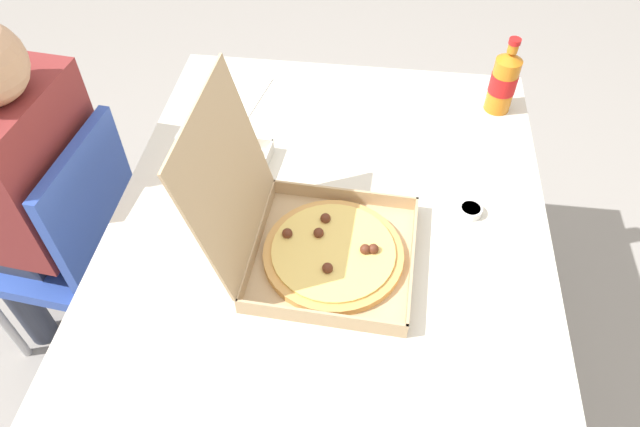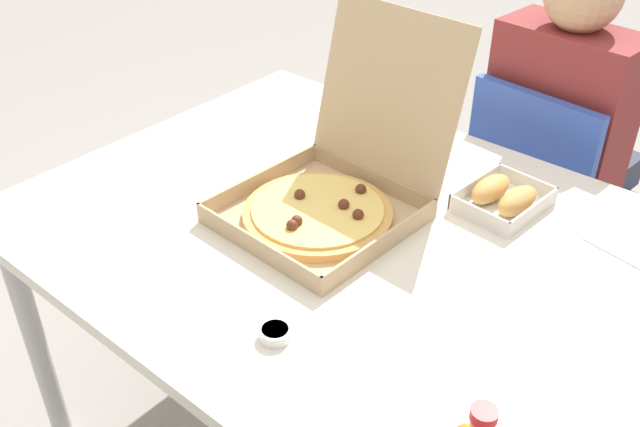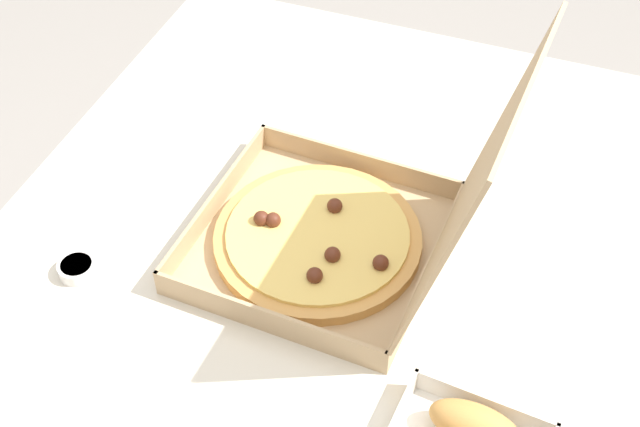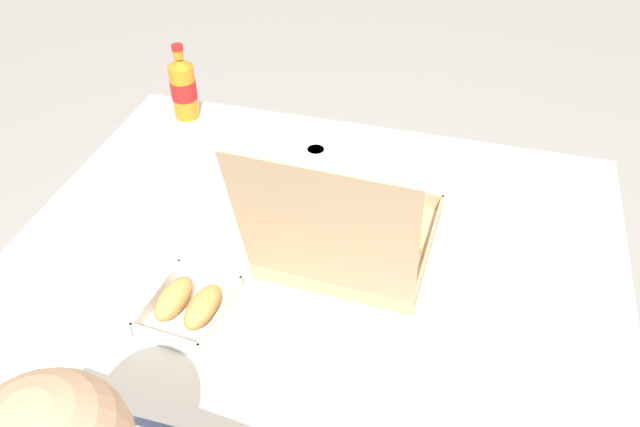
{
  "view_description": "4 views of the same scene",
  "coord_description": "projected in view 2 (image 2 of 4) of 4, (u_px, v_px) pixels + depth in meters",
  "views": [
    {
      "loc": [
        -0.86,
        -0.09,
        1.76
      ],
      "look_at": [
        0.0,
        0.02,
        0.79
      ],
      "focal_mm": 32.37,
      "sensor_mm": 36.0,
      "label": 1
    },
    {
      "loc": [
        0.72,
        -0.94,
        1.56
      ],
      "look_at": [
        -0.04,
        -0.05,
        0.77
      ],
      "focal_mm": 39.58,
      "sensor_mm": 36.0,
      "label": 2
    },
    {
      "loc": [
        0.75,
        0.29,
        1.7
      ],
      "look_at": [
        -0.08,
        -0.02,
        0.79
      ],
      "focal_mm": 48.82,
      "sensor_mm": 36.0,
      "label": 3
    },
    {
      "loc": [
        -0.29,
        1.03,
        1.72
      ],
      "look_at": [
        0.0,
        -0.03,
        0.79
      ],
      "focal_mm": 35.78,
      "sensor_mm": 36.0,
      "label": 4
    }
  ],
  "objects": [
    {
      "name": "dipping_sauce_cup",
      "position": [
        275.0,
        333.0,
        1.18
      ],
      "size": [
        0.06,
        0.06,
        0.02
      ],
      "color": "white",
      "rests_on": "dining_table"
    },
    {
      "name": "bread_side_box",
      "position": [
        503.0,
        197.0,
        1.5
      ],
      "size": [
        0.16,
        0.2,
        0.06
      ],
      "color": "white",
      "rests_on": "dining_table"
    },
    {
      "name": "pizza_box_open",
      "position": [
        331.0,
        192.0,
        1.47
      ],
      "size": [
        0.37,
        0.46,
        0.39
      ],
      "color": "tan",
      "rests_on": "dining_table"
    },
    {
      "name": "diner_person",
      "position": [
        566.0,
        125.0,
        1.93
      ],
      "size": [
        0.38,
        0.43,
        1.15
      ],
      "color": "#333847",
      "rests_on": "ground_plane"
    },
    {
      "name": "chair",
      "position": [
        541.0,
        196.0,
        2.01
      ],
      "size": [
        0.44,
        0.44,
        0.83
      ],
      "color": "#2D4CAD",
      "rests_on": "ground_plane"
    },
    {
      "name": "dining_table",
      "position": [
        351.0,
        254.0,
        1.49
      ],
      "size": [
        1.36,
        1.03,
        0.73
      ],
      "color": "silver",
      "rests_on": "ground_plane"
    }
  ]
}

